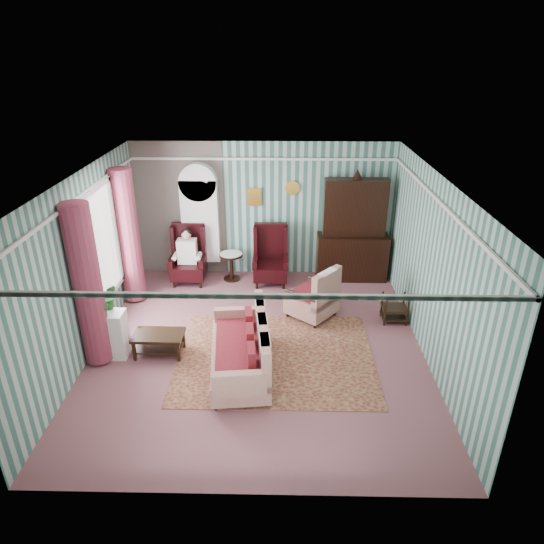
{
  "coord_description": "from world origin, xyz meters",
  "views": [
    {
      "loc": [
        0.38,
        -6.92,
        4.65
      ],
      "look_at": [
        0.22,
        0.6,
        1.12
      ],
      "focal_mm": 32.0,
      "sensor_mm": 36.0,
      "label": 1
    }
  ],
  "objects_px": {
    "wingback_right": "(270,256)",
    "coffee_table": "(159,344)",
    "plant_stand": "(109,334)",
    "nest_table": "(394,308)",
    "bookcase": "(201,227)",
    "dresser_hutch": "(354,227)",
    "seated_woman": "(188,257)",
    "floral_armchair": "(312,290)",
    "wingback_left": "(188,255)",
    "sofa": "(239,344)",
    "round_side_table": "(231,267)"
  },
  "relations": [
    {
      "from": "wingback_left",
      "to": "nest_table",
      "type": "distance_m",
      "value": 4.37
    },
    {
      "from": "bookcase",
      "to": "wingback_left",
      "type": "distance_m",
      "value": 0.68
    },
    {
      "from": "bookcase",
      "to": "dresser_hutch",
      "type": "xyz_separation_m",
      "value": [
        3.25,
        -0.12,
        0.06
      ]
    },
    {
      "from": "seated_woman",
      "to": "floral_armchair",
      "type": "xyz_separation_m",
      "value": [
        2.55,
        -1.4,
        -0.05
      ]
    },
    {
      "from": "nest_table",
      "to": "sofa",
      "type": "relative_size",
      "value": 0.28
    },
    {
      "from": "wingback_right",
      "to": "coffee_table",
      "type": "relative_size",
      "value": 1.52
    },
    {
      "from": "nest_table",
      "to": "coffee_table",
      "type": "height_order",
      "value": "nest_table"
    },
    {
      "from": "sofa",
      "to": "plant_stand",
      "type": "bearing_deg",
      "value": 73.3
    },
    {
      "from": "plant_stand",
      "to": "sofa",
      "type": "bearing_deg",
      "value": -10.69
    },
    {
      "from": "wingback_right",
      "to": "plant_stand",
      "type": "bearing_deg",
      "value": -132.84
    },
    {
      "from": "bookcase",
      "to": "sofa",
      "type": "xyz_separation_m",
      "value": [
        1.09,
        -3.54,
        -0.61
      ]
    },
    {
      "from": "dresser_hutch",
      "to": "floral_armchair",
      "type": "relative_size",
      "value": 2.17
    },
    {
      "from": "coffee_table",
      "to": "bookcase",
      "type": "bearing_deg",
      "value": 85.01
    },
    {
      "from": "sofa",
      "to": "coffee_table",
      "type": "relative_size",
      "value": 2.34
    },
    {
      "from": "dresser_hutch",
      "to": "wingback_right",
      "type": "distance_m",
      "value": 1.86
    },
    {
      "from": "wingback_left",
      "to": "round_side_table",
      "type": "height_order",
      "value": "wingback_left"
    },
    {
      "from": "bookcase",
      "to": "plant_stand",
      "type": "height_order",
      "value": "bookcase"
    },
    {
      "from": "plant_stand",
      "to": "coffee_table",
      "type": "distance_m",
      "value": 0.81
    },
    {
      "from": "bookcase",
      "to": "coffee_table",
      "type": "height_order",
      "value": "bookcase"
    },
    {
      "from": "nest_table",
      "to": "plant_stand",
      "type": "xyz_separation_m",
      "value": [
        -4.87,
        -1.2,
        0.13
      ]
    },
    {
      "from": "dresser_hutch",
      "to": "nest_table",
      "type": "distance_m",
      "value": 2.11
    },
    {
      "from": "bookcase",
      "to": "wingback_left",
      "type": "xyz_separation_m",
      "value": [
        -0.25,
        -0.39,
        -0.5
      ]
    },
    {
      "from": "sofa",
      "to": "wingback_right",
      "type": "bearing_deg",
      "value": -13.33
    },
    {
      "from": "wingback_right",
      "to": "floral_armchair",
      "type": "height_order",
      "value": "wingback_right"
    },
    {
      "from": "round_side_table",
      "to": "plant_stand",
      "type": "bearing_deg",
      "value": -120.38
    },
    {
      "from": "wingback_right",
      "to": "floral_armchair",
      "type": "xyz_separation_m",
      "value": [
        0.8,
        -1.4,
        -0.08
      ]
    },
    {
      "from": "wingback_left",
      "to": "nest_table",
      "type": "relative_size",
      "value": 2.31
    },
    {
      "from": "plant_stand",
      "to": "nest_table",
      "type": "bearing_deg",
      "value": 13.84
    },
    {
      "from": "wingback_right",
      "to": "seated_woman",
      "type": "relative_size",
      "value": 1.06
    },
    {
      "from": "wingback_left",
      "to": "nest_table",
      "type": "height_order",
      "value": "wingback_left"
    },
    {
      "from": "floral_armchair",
      "to": "seated_woman",
      "type": "bearing_deg",
      "value": 101.0
    },
    {
      "from": "plant_stand",
      "to": "round_side_table",
      "type": "bearing_deg",
      "value": 59.62
    },
    {
      "from": "dresser_hutch",
      "to": "wingback_left",
      "type": "relative_size",
      "value": 1.89
    },
    {
      "from": "floral_armchair",
      "to": "plant_stand",
      "type": "bearing_deg",
      "value": 151.66
    },
    {
      "from": "bookcase",
      "to": "floral_armchair",
      "type": "xyz_separation_m",
      "value": [
        2.3,
        -1.79,
        -0.58
      ]
    },
    {
      "from": "bookcase",
      "to": "nest_table",
      "type": "distance_m",
      "value": 4.37
    },
    {
      "from": "wingback_right",
      "to": "floral_armchair",
      "type": "bearing_deg",
      "value": -60.13
    },
    {
      "from": "bookcase",
      "to": "round_side_table",
      "type": "height_order",
      "value": "bookcase"
    },
    {
      "from": "wingback_right",
      "to": "coffee_table",
      "type": "bearing_deg",
      "value": -123.27
    },
    {
      "from": "dresser_hutch",
      "to": "plant_stand",
      "type": "bearing_deg",
      "value": -144.92
    },
    {
      "from": "seated_woman",
      "to": "round_side_table",
      "type": "height_order",
      "value": "seated_woman"
    },
    {
      "from": "dresser_hutch",
      "to": "seated_woman",
      "type": "xyz_separation_m",
      "value": [
        -3.5,
        -0.27,
        -0.59
      ]
    },
    {
      "from": "nest_table",
      "to": "floral_armchair",
      "type": "distance_m",
      "value": 1.55
    },
    {
      "from": "dresser_hutch",
      "to": "round_side_table",
      "type": "height_order",
      "value": "dresser_hutch"
    },
    {
      "from": "nest_table",
      "to": "dresser_hutch",
      "type": "bearing_deg",
      "value": 107.39
    },
    {
      "from": "round_side_table",
      "to": "coffee_table",
      "type": "height_order",
      "value": "round_side_table"
    },
    {
      "from": "bookcase",
      "to": "seated_woman",
      "type": "xyz_separation_m",
      "value": [
        -0.25,
        -0.39,
        -0.53
      ]
    },
    {
      "from": "wingback_left",
      "to": "sofa",
      "type": "distance_m",
      "value": 3.43
    },
    {
      "from": "bookcase",
      "to": "round_side_table",
      "type": "relative_size",
      "value": 3.73
    },
    {
      "from": "plant_stand",
      "to": "sofa",
      "type": "distance_m",
      "value": 2.19
    }
  ]
}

